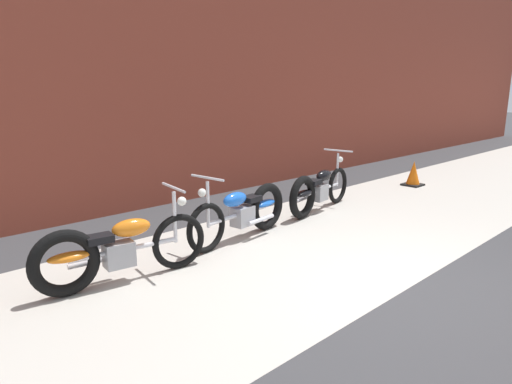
{
  "coord_description": "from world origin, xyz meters",
  "views": [
    {
      "loc": [
        -4.26,
        -2.15,
        2.14
      ],
      "look_at": [
        -0.17,
        2.19,
        0.75
      ],
      "focal_mm": 31.41,
      "sensor_mm": 36.0,
      "label": 1
    }
  ],
  "objects_px": {
    "motorcycle_orange": "(112,251)",
    "motorcycle_blue": "(246,211)",
    "traffic_cone": "(413,175)",
    "motorcycle_black": "(317,190)"
  },
  "relations": [
    {
      "from": "motorcycle_orange",
      "to": "motorcycle_blue",
      "type": "height_order",
      "value": "same"
    },
    {
      "from": "motorcycle_orange",
      "to": "traffic_cone",
      "type": "relative_size",
      "value": 3.64
    },
    {
      "from": "traffic_cone",
      "to": "motorcycle_black",
      "type": "bearing_deg",
      "value": 178.5
    },
    {
      "from": "motorcycle_orange",
      "to": "motorcycle_blue",
      "type": "distance_m",
      "value": 2.17
    },
    {
      "from": "motorcycle_orange",
      "to": "motorcycle_black",
      "type": "bearing_deg",
      "value": 12.87
    },
    {
      "from": "motorcycle_orange",
      "to": "traffic_cone",
      "type": "xyz_separation_m",
      "value": [
        7.28,
        0.27,
        -0.15
      ]
    },
    {
      "from": "motorcycle_blue",
      "to": "traffic_cone",
      "type": "bearing_deg",
      "value": 173.48
    },
    {
      "from": "motorcycle_black",
      "to": "motorcycle_blue",
      "type": "bearing_deg",
      "value": 174.99
    },
    {
      "from": "traffic_cone",
      "to": "motorcycle_orange",
      "type": "bearing_deg",
      "value": -177.9
    },
    {
      "from": "motorcycle_orange",
      "to": "traffic_cone",
      "type": "bearing_deg",
      "value": 9.9
    }
  ]
}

